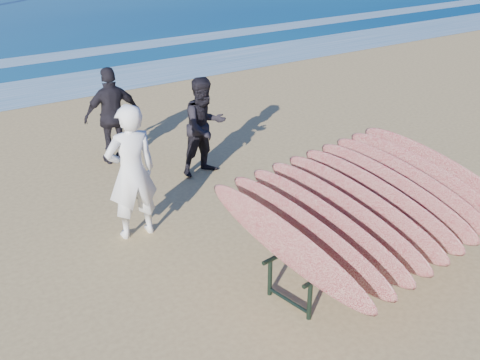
{
  "coord_description": "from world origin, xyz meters",
  "views": [
    {
      "loc": [
        -4.18,
        -5.42,
        4.41
      ],
      "look_at": [
        0.0,
        0.8,
        0.95
      ],
      "focal_mm": 45.0,
      "sensor_mm": 36.0,
      "label": 1
    }
  ],
  "objects_px": {
    "person_white": "(131,172)",
    "person_dark_a": "(205,127)",
    "person_dark_b": "(113,116)",
    "surfboard_rack": "(370,203)"
  },
  "relations": [
    {
      "from": "surfboard_rack",
      "to": "person_dark_a",
      "type": "xyz_separation_m",
      "value": [
        -0.26,
        3.74,
        -0.01
      ]
    },
    {
      "from": "person_white",
      "to": "person_dark_a",
      "type": "xyz_separation_m",
      "value": [
        1.98,
        1.33,
        -0.11
      ]
    },
    {
      "from": "person_white",
      "to": "surfboard_rack",
      "type": "bearing_deg",
      "value": 136.67
    },
    {
      "from": "person_white",
      "to": "person_dark_b",
      "type": "xyz_separation_m",
      "value": [
        0.87,
        2.73,
        -0.1
      ]
    },
    {
      "from": "person_dark_a",
      "to": "person_dark_b",
      "type": "xyz_separation_m",
      "value": [
        -1.11,
        1.4,
        0.02
      ]
    },
    {
      "from": "surfboard_rack",
      "to": "person_dark_b",
      "type": "height_order",
      "value": "person_dark_b"
    },
    {
      "from": "person_white",
      "to": "person_dark_b",
      "type": "bearing_deg",
      "value": -103.82
    },
    {
      "from": "person_white",
      "to": "person_dark_b",
      "type": "height_order",
      "value": "person_white"
    },
    {
      "from": "person_dark_a",
      "to": "surfboard_rack",
      "type": "bearing_deg",
      "value": -89.79
    },
    {
      "from": "surfboard_rack",
      "to": "person_dark_b",
      "type": "relative_size",
      "value": 1.96
    }
  ]
}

